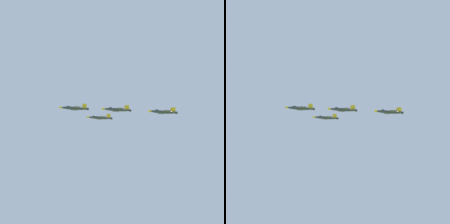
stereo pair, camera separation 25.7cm
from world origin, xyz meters
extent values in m
ellipsoid|color=#2D3338|center=(-19.48, 12.98, 127.29)|extent=(12.38, 8.03, 1.71)
cone|color=gold|center=(-25.91, 9.33, 127.29)|extent=(2.20, 2.10, 1.45)
ellipsoid|color=#334751|center=(-22.02, 11.54, 127.93)|extent=(2.61, 2.24, 1.00)
cube|color=#2D3338|center=(-18.90, 13.30, 127.19)|extent=(7.32, 9.74, 0.17)
cube|color=gold|center=(-16.80, 9.59, 127.24)|extent=(2.70, 1.92, 0.20)
cube|color=gold|center=(-21.01, 17.01, 127.24)|extent=(2.70, 1.92, 0.20)
cube|color=#2D3338|center=(-14.63, 15.73, 127.29)|extent=(4.06, 4.99, 0.17)
cube|color=gold|center=(-14.44, 14.85, 128.52)|extent=(1.76, 1.13, 2.46)
cube|color=gold|center=(-15.28, 16.34, 128.52)|extent=(1.76, 1.13, 2.46)
cylinder|color=black|center=(-13.38, 16.44, 127.29)|extent=(1.41, 1.51, 1.19)
ellipsoid|color=#2D3338|center=(3.34, 8.87, 124.75)|extent=(12.09, 7.81, 1.66)
cone|color=gold|center=(-2.94, 5.33, 124.75)|extent=(2.14, 2.05, 1.41)
ellipsoid|color=#334751|center=(0.86, 7.47, 125.38)|extent=(2.55, 2.18, 0.97)
cube|color=#2D3338|center=(3.90, 9.19, 124.66)|extent=(7.12, 9.51, 0.17)
cube|color=gold|center=(5.95, 5.57, 124.70)|extent=(2.64, 1.87, 0.20)
cube|color=gold|center=(1.86, 12.82, 124.70)|extent=(2.64, 1.87, 0.20)
cube|color=#2D3338|center=(8.07, 11.55, 124.75)|extent=(3.95, 4.87, 0.17)
cube|color=gold|center=(8.26, 10.70, 125.95)|extent=(1.72, 1.10, 2.40)
cube|color=gold|center=(7.44, 12.14, 125.95)|extent=(1.72, 1.10, 2.40)
cylinder|color=black|center=(9.30, 12.24, 124.75)|extent=(1.38, 1.47, 1.17)
ellipsoid|color=#2D3338|center=(-11.75, 34.83, 125.99)|extent=(11.80, 7.87, 1.64)
cone|color=gold|center=(-17.86, 31.23, 125.99)|extent=(2.12, 2.03, 1.39)
ellipsoid|color=#334751|center=(-14.17, 33.41, 126.60)|extent=(2.50, 2.17, 0.95)
cube|color=#2D3338|center=(-11.21, 35.16, 125.90)|extent=(7.12, 9.31, 0.16)
cube|color=gold|center=(-9.13, 31.63, 125.94)|extent=(2.58, 1.88, 0.20)
cube|color=gold|center=(-13.28, 38.68, 125.94)|extent=(2.58, 1.88, 0.20)
cube|color=#2D3338|center=(-7.15, 37.55, 125.99)|extent=(3.94, 4.78, 0.16)
cube|color=gold|center=(-6.95, 36.71, 127.17)|extent=(1.68, 1.11, 2.36)
cube|color=gold|center=(-7.78, 38.12, 127.17)|extent=(1.68, 1.11, 2.36)
cylinder|color=black|center=(-5.96, 38.25, 125.99)|extent=(1.36, 1.45, 1.15)
ellipsoid|color=#2D3338|center=(26.16, 4.77, 121.85)|extent=(11.79, 7.82, 1.63)
cone|color=gold|center=(20.05, 1.20, 121.85)|extent=(2.11, 2.02, 1.39)
ellipsoid|color=#334751|center=(23.74, 3.36, 122.46)|extent=(2.50, 2.16, 0.95)
cube|color=#2D3338|center=(26.71, 5.09, 121.76)|extent=(7.09, 9.30, 0.16)
cube|color=gold|center=(28.77, 1.57, 121.81)|extent=(2.58, 1.87, 0.20)
cube|color=gold|center=(24.65, 8.62, 121.81)|extent=(2.58, 1.87, 0.20)
cube|color=#2D3338|center=(30.76, 7.47, 121.85)|extent=(3.92, 4.77, 0.16)
cube|color=gold|center=(30.96, 6.63, 123.03)|extent=(1.68, 1.10, 2.36)
cube|color=gold|center=(30.13, 8.04, 123.03)|extent=(1.68, 1.10, 2.36)
cylinder|color=black|center=(31.96, 8.16, 121.85)|extent=(1.36, 1.45, 1.14)
camera|label=1|loc=(47.31, -195.85, 82.54)|focal=70.92mm
camera|label=2|loc=(47.56, -195.79, 82.54)|focal=70.92mm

